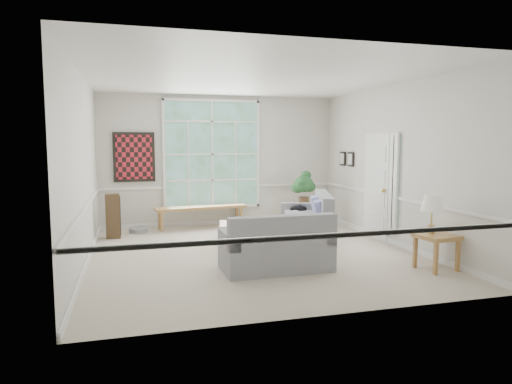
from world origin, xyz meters
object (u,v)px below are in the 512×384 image
coffee_table (255,236)px  end_table (308,216)px  loveseat_front (276,241)px  side_table (436,252)px  loveseat_right (305,218)px

coffee_table → end_table: size_ratio=2.70×
loveseat_front → side_table: bearing=-16.8°
loveseat_front → loveseat_right: bearing=54.6°
loveseat_right → loveseat_front: loveseat_right is taller
coffee_table → end_table: 2.55m
coffee_table → end_table: bearing=57.9°
loveseat_right → side_table: 2.61m
loveseat_right → end_table: size_ratio=3.77×
loveseat_right → side_table: (1.22, -2.30, -0.21)m
loveseat_front → end_table: loveseat_front is taller
loveseat_right → end_table: bearing=84.9°
loveseat_front → end_table: bearing=59.7°
end_table → side_table: 3.94m
loveseat_right → coffee_table: (-1.07, -0.23, -0.24)m
side_table → coffee_table: bearing=137.9°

